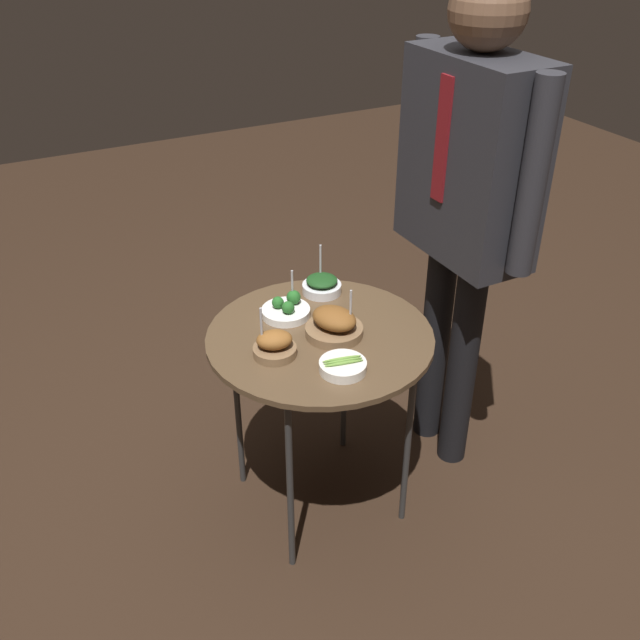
{
  "coord_description": "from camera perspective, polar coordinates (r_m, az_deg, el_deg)",
  "views": [
    {
      "loc": [
        1.54,
        -0.8,
        1.81
      ],
      "look_at": [
        0.0,
        0.0,
        0.72
      ],
      "focal_mm": 40.0,
      "sensor_mm": 36.0,
      "label": 1
    }
  ],
  "objects": [
    {
      "name": "bowl_roast_front_center",
      "position": [
        1.98,
        -3.66,
        -2.03
      ],
      "size": [
        0.12,
        0.12,
        0.15
      ],
      "color": "brown",
      "rests_on": "serving_cart"
    },
    {
      "name": "bowl_roast_far_rim",
      "position": [
        2.06,
        1.15,
        -0.35
      ],
      "size": [
        0.17,
        0.17,
        0.15
      ],
      "color": "brown",
      "rests_on": "serving_cart"
    },
    {
      "name": "serving_cart",
      "position": [
        2.11,
        0.0,
        -2.24
      ],
      "size": [
        0.67,
        0.67,
        0.67
      ],
      "color": "brown",
      "rests_on": "ground_plane"
    },
    {
      "name": "ground_plane",
      "position": [
        2.51,
        0.0,
        -14.02
      ],
      "size": [
        8.0,
        8.0,
        0.0
      ],
      "primitive_type": "plane",
      "color": "black"
    },
    {
      "name": "waiter_figure",
      "position": [
        2.22,
        11.76,
        10.66
      ],
      "size": [
        0.6,
        0.22,
        1.61
      ],
      "color": "black",
      "rests_on": "ground_plane"
    },
    {
      "name": "bowl_asparagus_center",
      "position": [
        1.93,
        1.84,
        -3.71
      ],
      "size": [
        0.13,
        0.13,
        0.04
      ],
      "color": "silver",
      "rests_on": "serving_cart"
    },
    {
      "name": "bowl_spinach_near_rim",
      "position": [
        2.28,
        0.14,
        2.81
      ],
      "size": [
        0.13,
        0.13,
        0.15
      ],
      "color": "silver",
      "rests_on": "serving_cart"
    },
    {
      "name": "bowl_broccoli_mid_left",
      "position": [
        2.16,
        -2.7,
        0.88
      ],
      "size": [
        0.15,
        0.15,
        0.14
      ],
      "color": "white",
      "rests_on": "serving_cart"
    }
  ]
}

